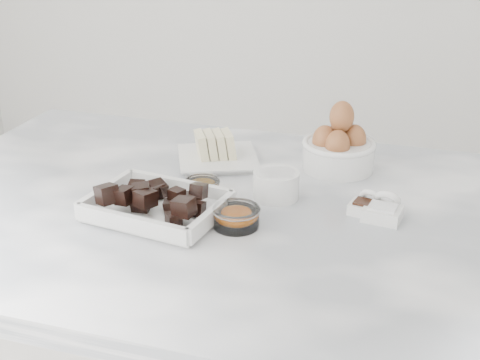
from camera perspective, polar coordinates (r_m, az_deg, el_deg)
name	(u,v)px	position (r m, az deg, el deg)	size (l,w,h in m)	color
marble_slab	(224,216)	(1.19, -1.35, -3.08)	(1.20, 0.80, 0.04)	white
chocolate_dish	(157,202)	(1.15, -7.12, -1.88)	(0.25, 0.20, 0.06)	white
butter_plate	(216,152)	(1.36, -2.04, 2.43)	(0.21, 0.21, 0.06)	white
sugar_ramekin	(276,183)	(1.21, 3.11, -0.30)	(0.08, 0.08, 0.05)	white
egg_bowl	(339,147)	(1.34, 8.43, 2.79)	(0.15, 0.15, 0.14)	white
honey_bowl	(202,187)	(1.23, -3.24, -0.57)	(0.07, 0.07, 0.03)	white
zest_bowl	(236,216)	(1.11, -0.32, -3.09)	(0.08, 0.08, 0.04)	white
vanilla_spoon	(367,205)	(1.18, 10.77, -2.12)	(0.06, 0.07, 0.04)	white
salt_spoon	(384,210)	(1.16, 12.16, -2.48)	(0.07, 0.08, 0.05)	white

